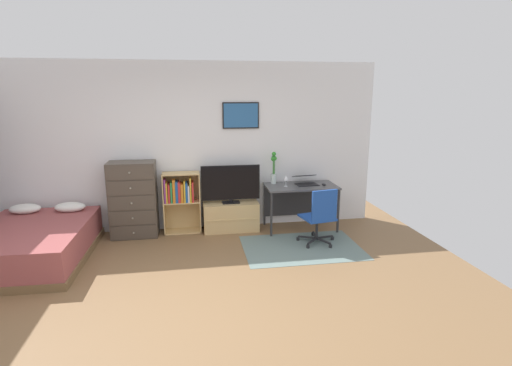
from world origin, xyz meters
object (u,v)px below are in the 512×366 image
object	(u,v)px
bookshelf	(180,197)
tv_stand	(231,216)
bed	(31,243)
desk	(299,192)
dresser	(134,199)
computer_mouse	(324,184)
laptop	(306,180)
television	(231,184)
wine_glass	(286,178)
office_chair	(320,215)
bamboo_vase	(274,168)

from	to	relation	value
bookshelf	tv_stand	distance (m)	0.88
bed	desk	distance (m)	3.99
dresser	bookshelf	size ratio (longest dim) A/B	1.21
dresser	computer_mouse	world-z (taller)	dresser
dresser	tv_stand	world-z (taller)	dresser
bed	bookshelf	world-z (taller)	bookshelf
laptop	bookshelf	bearing A→B (deg)	173.10
bookshelf	computer_mouse	bearing A→B (deg)	-5.63
laptop	computer_mouse	distance (m)	0.31
bed	television	xyz separation A→B (m)	(2.77, 0.75, 0.54)
television	desk	world-z (taller)	television
dresser	wine_glass	world-z (taller)	dresser
office_chair	bamboo_vase	xyz separation A→B (m)	(-0.51, 0.94, 0.55)
bookshelf	wine_glass	xyz separation A→B (m)	(1.68, -0.19, 0.29)
desk	office_chair	bearing A→B (deg)	-83.55
bed	computer_mouse	size ratio (longest dim) A/B	18.86
bookshelf	bamboo_vase	bearing A→B (deg)	1.52
dresser	desk	world-z (taller)	dresser
bed	television	distance (m)	2.92
dresser	laptop	world-z (taller)	dresser
bookshelf	bamboo_vase	xyz separation A→B (m)	(1.53, 0.04, 0.42)
bamboo_vase	tv_stand	bearing A→B (deg)	-173.35
tv_stand	office_chair	bearing A→B (deg)	-34.79
dresser	office_chair	distance (m)	2.88
desk	computer_mouse	size ratio (longest dim) A/B	11.10
television	computer_mouse	distance (m)	1.52
television	bamboo_vase	size ratio (longest dim) A/B	1.77
office_chair	computer_mouse	distance (m)	0.79
desk	wine_glass	world-z (taller)	wine_glass
office_chair	wine_glass	world-z (taller)	wine_glass
dresser	office_chair	xyz separation A→B (m)	(2.75, -0.84, -0.13)
bed	bookshelf	distance (m)	2.15
television	bookshelf	bearing A→B (deg)	175.28
television	bed	bearing A→B (deg)	-164.89
bed	bamboo_vase	world-z (taller)	bamboo_vase
bookshelf	laptop	xyz separation A→B (m)	(2.04, -0.08, 0.21)
bookshelf	computer_mouse	world-z (taller)	bookshelf
television	office_chair	world-z (taller)	television
office_chair	bamboo_vase	size ratio (longest dim) A/B	1.61
bed	dresser	bearing A→B (deg)	32.12
television	wine_glass	size ratio (longest dim) A/B	5.24
tv_stand	desk	size ratio (longest dim) A/B	0.77
office_chair	bed	bearing A→B (deg)	168.04
tv_stand	television	bearing A→B (deg)	-90.00
dresser	bamboo_vase	world-z (taller)	bamboo_vase
dresser	bookshelf	world-z (taller)	dresser
bookshelf	dresser	bearing A→B (deg)	-175.28
tv_stand	wine_glass	size ratio (longest dim) A/B	4.94
laptop	computer_mouse	bearing A→B (deg)	-32.69
office_chair	wine_glass	xyz separation A→B (m)	(-0.35, 0.71, 0.42)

